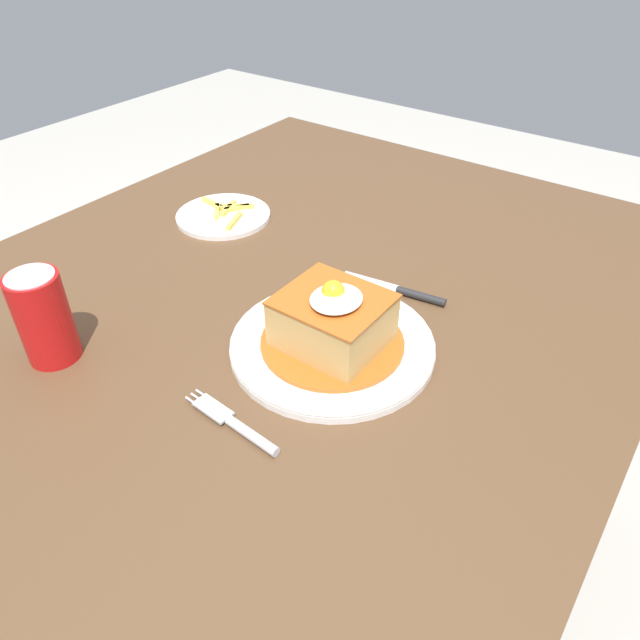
{
  "coord_description": "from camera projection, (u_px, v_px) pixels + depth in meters",
  "views": [
    {
      "loc": [
        -0.54,
        -0.48,
        1.25
      ],
      "look_at": [
        -0.04,
        -0.11,
        0.78
      ],
      "focal_mm": 33.67,
      "sensor_mm": 36.0,
      "label": 1
    }
  ],
  "objects": [
    {
      "name": "soda_can",
      "position": [
        44.0,
        318.0,
        0.75
      ],
      "size": [
        0.07,
        0.07,
        0.12
      ],
      "color": "red",
      "rests_on": "dining_table"
    },
    {
      "name": "dining_table",
      "position": [
        280.0,
        352.0,
        0.94
      ],
      "size": [
        1.3,
        0.99,
        0.74
      ],
      "color": "brown",
      "rests_on": "ground_plane"
    },
    {
      "name": "side_plate_fries",
      "position": [
        224.0,
        215.0,
        1.09
      ],
      "size": [
        0.17,
        0.17,
        0.02
      ],
      "color": "white",
      "rests_on": "dining_table"
    },
    {
      "name": "ground_plane",
      "position": [
        292.0,
        574.0,
        1.33
      ],
      "size": [
        6.0,
        6.0,
        0.0
      ],
      "primitive_type": "plane",
      "color": "#B7B2A8"
    },
    {
      "name": "main_plate",
      "position": [
        332.0,
        344.0,
        0.79
      ],
      "size": [
        0.27,
        0.27,
        0.02
      ],
      "color": "white",
      "rests_on": "dining_table"
    },
    {
      "name": "fork",
      "position": [
        239.0,
        427.0,
        0.68
      ],
      "size": [
        0.03,
        0.14,
        0.01
      ],
      "color": "silver",
      "rests_on": "dining_table"
    },
    {
      "name": "sandwich_meal",
      "position": [
        333.0,
        322.0,
        0.77
      ],
      "size": [
        0.19,
        0.19,
        0.1
      ],
      "color": "#B75B1E",
      "rests_on": "main_plate"
    },
    {
      "name": "knife",
      "position": [
        406.0,
        292.0,
        0.89
      ],
      "size": [
        0.04,
        0.17,
        0.01
      ],
      "color": "#262628",
      "rests_on": "dining_table"
    }
  ]
}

